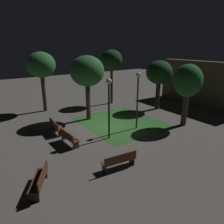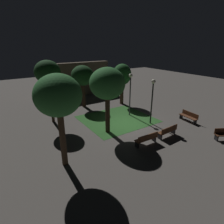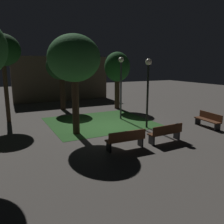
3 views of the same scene
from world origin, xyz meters
TOP-DOWN VIEW (x-y plane):
  - ground_plane at (0.00, 0.00)m, footprint 60.00×60.00m
  - grass_lawn at (-0.16, 1.34)m, footprint 6.44×5.74m
  - bench_front_right at (-1.11, -3.70)m, footprint 1.81×0.53m
  - bench_back_row at (1.11, -3.70)m, footprint 1.82×0.56m
  - bench_near_trees at (5.13, -2.72)m, footprint 0.67×1.84m
  - bench_by_lamp at (4.44, -6.44)m, footprint 1.81×1.29m
  - tree_tall_center at (-1.18, 6.55)m, footprint 2.44×2.44m
  - tree_near_wall at (-6.77, -2.66)m, footprint 2.52×2.52m
  - tree_back_right at (3.07, 5.03)m, footprint 2.11×2.11m
  - tree_back_left at (-2.33, -0.41)m, footprint 2.72×2.72m
  - tree_lawn_side at (-5.46, 4.09)m, footprint 2.16×2.16m
  - lamp_post_plaza_west at (1.51, 1.56)m, footprint 0.36×0.36m
  - lamp_post_path_center at (1.81, -1.11)m, footprint 0.36×0.36m
  - building_wall_backdrop at (0.13, 11.46)m, footprint 9.59×0.80m

SIDE VIEW (x-z plane):
  - ground_plane at x=0.00m, z-range 0.00..0.00m
  - grass_lawn at x=-0.16m, z-range 0.00..0.01m
  - bench_front_right at x=-1.11m, z-range 0.04..0.92m
  - bench_back_row at x=1.11m, z-range 0.04..0.92m
  - bench_near_trees at x=5.13m, z-range 0.04..0.92m
  - bench_by_lamp at x=4.44m, z-range 0.04..0.92m
  - building_wall_backdrop at x=0.13m, z-range 0.00..4.45m
  - lamp_post_path_center at x=1.81m, z-range 0.77..4.79m
  - lamp_post_plaza_west at x=1.51m, z-range 0.78..4.96m
  - tree_back_right at x=3.07m, z-range 1.04..5.73m
  - tree_tall_center at x=-1.18m, z-range 1.15..5.79m
  - tree_back_left at x=-2.33m, z-range 1.34..6.57m
  - tree_near_wall at x=-6.77m, z-range 1.50..6.94m
  - tree_lawn_side at x=-5.46m, z-range 1.72..7.28m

